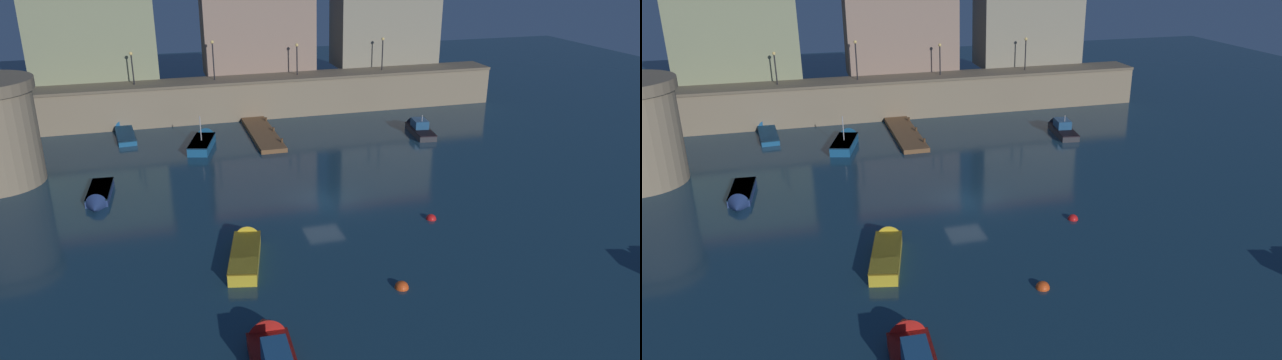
% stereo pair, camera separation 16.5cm
% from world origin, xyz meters
% --- Properties ---
extents(ground_plane, '(123.86, 123.86, 0.00)m').
position_xyz_m(ground_plane, '(0.00, 0.00, 0.00)').
color(ground_plane, '#19384C').
extents(quay_wall, '(49.14, 3.75, 3.87)m').
position_xyz_m(quay_wall, '(0.00, 22.37, 1.94)').
color(quay_wall, gray).
rests_on(quay_wall, ground).
extents(old_town_backdrop, '(41.88, 6.18, 9.01)m').
position_xyz_m(old_town_backdrop, '(-1.48, 26.63, 8.05)').
color(old_town_backdrop, gray).
rests_on(old_town_backdrop, ground).
extents(pier_dock, '(2.22, 10.22, 0.70)m').
position_xyz_m(pier_dock, '(-1.13, 15.53, 0.19)').
color(pier_dock, brown).
rests_on(pier_dock, ground).
extents(quay_lamp_0, '(0.32, 0.32, 3.04)m').
position_xyz_m(quay_lamp_0, '(-11.85, 22.37, 5.92)').
color(quay_lamp_0, black).
rests_on(quay_lamp_0, quay_wall).
extents(quay_lamp_1, '(0.32, 0.32, 3.77)m').
position_xyz_m(quay_lamp_1, '(-4.39, 22.37, 6.35)').
color(quay_lamp_1, black).
rests_on(quay_lamp_1, quay_wall).
extents(quay_lamp_2, '(0.32, 0.32, 3.13)m').
position_xyz_m(quay_lamp_2, '(3.84, 22.37, 5.97)').
color(quay_lamp_2, black).
rests_on(quay_lamp_2, quay_wall).
extents(quay_lamp_3, '(0.32, 0.32, 3.34)m').
position_xyz_m(quay_lamp_3, '(12.92, 22.37, 6.10)').
color(quay_lamp_3, black).
rests_on(quay_lamp_3, quay_wall).
extents(moored_boat_0, '(2.81, 6.30, 1.41)m').
position_xyz_m(moored_boat_0, '(-6.30, -6.10, 0.41)').
color(moored_boat_0, gold).
rests_on(moored_boat_0, ground).
extents(moored_boat_1, '(2.28, 6.10, 2.29)m').
position_xyz_m(moored_boat_1, '(12.81, 12.88, 0.42)').
color(moored_boat_1, '#333338').
rests_on(moored_boat_1, ground).
extents(moored_boat_2, '(2.08, 6.92, 2.19)m').
position_xyz_m(moored_boat_2, '(-6.82, -15.65, 0.43)').
color(moored_boat_2, red).
rests_on(moored_boat_2, ground).
extents(moored_boat_4, '(3.09, 5.91, 3.24)m').
position_xyz_m(moored_boat_4, '(-6.52, 14.25, 0.41)').
color(moored_boat_4, '#195689').
rests_on(moored_boat_4, ground).
extents(moored_boat_5, '(1.77, 5.37, 1.36)m').
position_xyz_m(moored_boat_5, '(-14.61, 4.17, 0.29)').
color(moored_boat_5, navy).
rests_on(moored_boat_5, ground).
extents(moored_boat_6, '(2.06, 6.58, 1.43)m').
position_xyz_m(moored_boat_6, '(-13.12, 19.44, 0.27)').
color(moored_boat_6, '#195689').
rests_on(moored_boat_6, ground).
extents(mooring_buoy_0, '(0.65, 0.65, 0.65)m').
position_xyz_m(mooring_buoy_0, '(5.69, -4.65, 0.00)').
color(mooring_buoy_0, red).
rests_on(mooring_buoy_0, ground).
extents(mooring_buoy_1, '(0.72, 0.72, 0.72)m').
position_xyz_m(mooring_buoy_1, '(0.67, -11.60, 0.00)').
color(mooring_buoy_1, '#EA4C19').
rests_on(mooring_buoy_1, ground).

